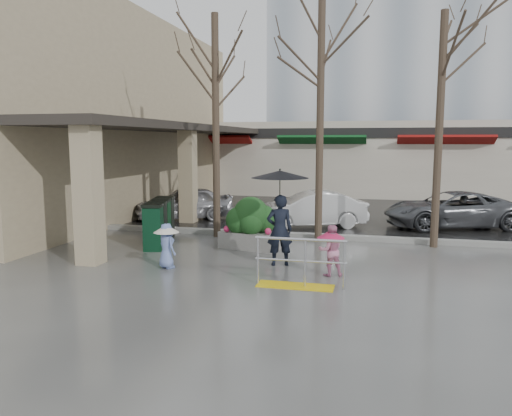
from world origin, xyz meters
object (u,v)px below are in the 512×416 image
at_px(child_blue, 167,241).
at_px(car_a, 184,203).
at_px(tree_west, 215,72).
at_px(car_b, 311,209).
at_px(handrail, 298,269).
at_px(woman, 280,206).
at_px(tree_mideast, 442,72).
at_px(news_boxes, 160,222).
at_px(child_pink, 331,247).
at_px(car_c, 451,210).
at_px(tree_midwest, 321,63).
at_px(planter, 251,224).

height_order(child_blue, car_a, car_a).
relative_size(tree_west, car_b, 1.78).
xyz_separation_m(child_blue, car_b, (2.55, 6.45, -0.01)).
distance_m(handrail, car_a, 9.58).
bearing_deg(woman, tree_west, -68.90).
xyz_separation_m(handrail, car_a, (-5.64, 7.75, 0.25)).
xyz_separation_m(tree_mideast, woman, (-3.87, -3.12, -3.40)).
height_order(child_blue, car_b, car_b).
relative_size(handrail, news_boxes, 0.80).
bearing_deg(news_boxes, car_b, 31.02).
height_order(tree_mideast, child_blue, tree_mideast).
xyz_separation_m(tree_mideast, car_a, (-8.78, 2.95, -4.23)).
xyz_separation_m(child_pink, news_boxes, (-5.21, 2.32, -0.00)).
xyz_separation_m(news_boxes, car_c, (8.68, 4.96, -0.02)).
bearing_deg(child_blue, car_b, -77.42).
bearing_deg(car_b, tree_midwest, -7.75).
relative_size(child_blue, car_a, 0.29).
bearing_deg(car_c, tree_west, -81.15).
xyz_separation_m(planter, car_c, (5.92, 4.91, -0.07)).
xyz_separation_m(woman, car_b, (0.01, 5.54, -0.83)).
xyz_separation_m(news_boxes, car_b, (3.92, 3.87, -0.02)).
xyz_separation_m(child_blue, news_boxes, (-1.36, 2.58, 0.00)).
distance_m(handrail, car_b, 7.26).
bearing_deg(handrail, news_boxes, 144.23).
xyz_separation_m(tree_west, tree_mideast, (6.50, 0.00, -0.22)).
bearing_deg(planter, child_pink, -44.16).
bearing_deg(car_c, car_a, -103.20).
relative_size(child_blue, car_c, 0.24).
bearing_deg(car_c, news_boxes, -76.76).
bearing_deg(tree_mideast, car_a, 161.46).
distance_m(planter, car_b, 3.99).
bearing_deg(car_b, tree_west, -68.35).
distance_m(tree_midwest, car_a, 7.74).
height_order(tree_midwest, tree_mideast, tree_midwest).
height_order(woman, car_a, woman).
bearing_deg(car_a, child_pink, 14.89).
bearing_deg(tree_midwest, car_c, 39.90).
bearing_deg(car_a, car_b, 56.06).
height_order(car_a, car_b, same).
height_order(tree_midwest, woman, tree_midwest).
relative_size(planter, car_c, 0.40).
bearing_deg(car_b, handrail, -15.14).
relative_size(child_pink, car_c, 0.25).
bearing_deg(car_a, car_c, 65.52).
relative_size(tree_mideast, woman, 2.76).
bearing_deg(tree_west, tree_midwest, 0.00).
xyz_separation_m(tree_mideast, news_boxes, (-7.78, -1.46, -4.21)).
height_order(car_b, car_c, same).
bearing_deg(news_boxes, planter, -12.53).
bearing_deg(tree_mideast, planter, -164.40).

